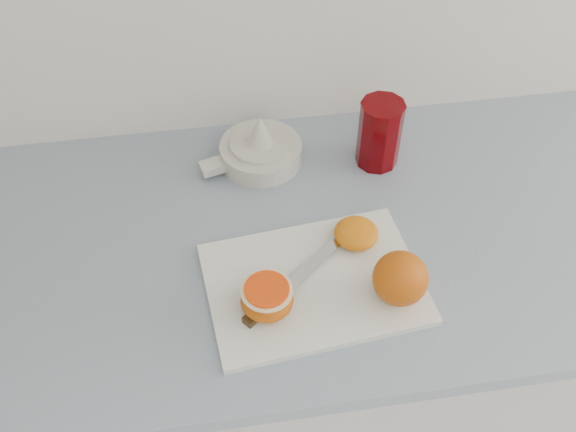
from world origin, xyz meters
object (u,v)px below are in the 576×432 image
(half_orange, at_px, (267,298))
(red_tumbler, at_px, (379,136))
(citrus_juicer, at_px, (260,149))
(counter, at_px, (323,358))
(cutting_board, at_px, (314,283))

(half_orange, bearing_deg, red_tumbler, 51.22)
(half_orange, relative_size, citrus_juicer, 0.41)
(half_orange, xyz_separation_m, red_tumbler, (0.25, 0.31, 0.02))
(counter, height_order, half_orange, half_orange)
(cutting_board, height_order, half_orange, half_orange)
(counter, relative_size, half_orange, 30.66)
(citrus_juicer, bearing_deg, half_orange, -95.20)
(cutting_board, relative_size, red_tumbler, 2.52)
(red_tumbler, bearing_deg, counter, -126.83)
(counter, height_order, red_tumbler, red_tumbler)
(counter, relative_size, red_tumbler, 18.58)
(counter, bearing_deg, citrus_juicer, 119.04)
(citrus_juicer, relative_size, red_tumbler, 1.47)
(cutting_board, relative_size, half_orange, 4.16)
(cutting_board, xyz_separation_m, red_tumbler, (0.17, 0.27, 0.06))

